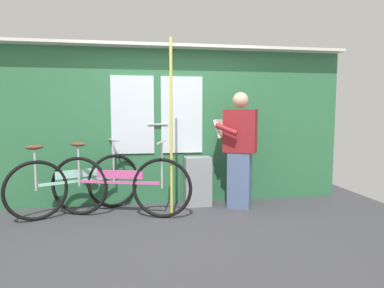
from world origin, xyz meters
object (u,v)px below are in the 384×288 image
(bicycle_leaning_behind, at_px, (77,184))
(passenger_reading_newspaper, at_px, (239,148))
(handrail_pole, at_px, (171,130))
(trash_bin_by_wall, at_px, (198,181))
(bicycle_near_door, at_px, (120,185))

(bicycle_leaning_behind, height_order, passenger_reading_newspaper, passenger_reading_newspaper)
(passenger_reading_newspaper, distance_m, handrail_pole, 1.03)
(trash_bin_by_wall, bearing_deg, handrail_pole, -129.17)
(passenger_reading_newspaper, relative_size, trash_bin_by_wall, 2.30)
(bicycle_leaning_behind, bearing_deg, bicycle_near_door, -45.77)
(passenger_reading_newspaper, bearing_deg, handrail_pole, 46.30)
(trash_bin_by_wall, relative_size, handrail_pole, 0.31)
(bicycle_near_door, distance_m, passenger_reading_newspaper, 1.67)
(bicycle_leaning_behind, bearing_deg, handrail_pole, -42.00)
(bicycle_near_door, distance_m, bicycle_leaning_behind, 0.59)
(bicycle_near_door, height_order, passenger_reading_newspaper, passenger_reading_newspaper)
(bicycle_near_door, bearing_deg, passenger_reading_newspaper, 19.74)
(bicycle_leaning_behind, xyz_separation_m, handrail_pole, (1.21, -0.35, 0.72))
(handrail_pole, bearing_deg, bicycle_leaning_behind, 163.98)
(bicycle_leaning_behind, distance_m, trash_bin_by_wall, 1.63)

